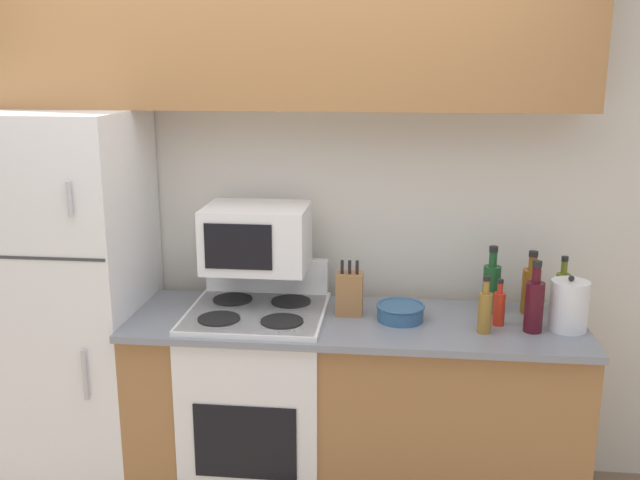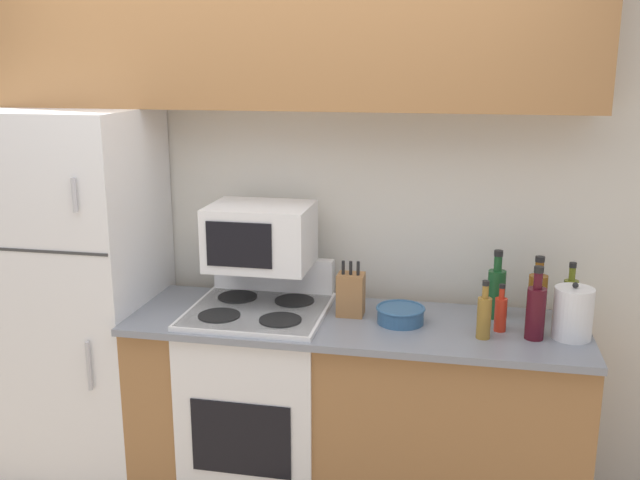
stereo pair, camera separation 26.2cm
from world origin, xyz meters
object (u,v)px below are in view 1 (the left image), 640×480
Objects in this scene: bottle_hot_sauce at (499,307)px; bottle_olive_oil at (562,291)px; knife_block at (349,293)px; bottle_wine_red at (534,304)px; stove at (259,402)px; refrigerator at (65,306)px; bottle_wine_green at (491,287)px; kettle at (569,305)px; bottle_vinegar at (485,311)px; microwave at (257,237)px; bottle_whiskey at (531,289)px; bowl at (400,312)px.

bottle_olive_oil is (0.29, 0.17, 0.02)m from bottle_hot_sauce.
bottle_wine_red is at bearing -9.42° from knife_block.
bottle_olive_oil reaches higher than bottle_hot_sauce.
bottle_hot_sauce is at bearing -0.46° from stove.
bottle_wine_green is at bearing 3.13° from refrigerator.
bottle_wine_red is 1.29× the size of kettle.
refrigerator is 1.93m from bottle_wine_green.
refrigerator reaches higher than bottle_wine_green.
bottle_vinegar reaches higher than kettle.
microwave reaches higher than bottle_hot_sauce.
bottle_hot_sauce is 0.23m from bottle_whiskey.
refrigerator reaches higher than bowl.
bottle_wine_green is (1.92, 0.11, 0.13)m from refrigerator.
kettle is (0.91, -0.09, 0.01)m from knife_block.
bottle_whiskey reaches higher than stove.
refrigerator is 6.79× the size of bottle_olive_oil.
bowl is at bearing -164.46° from bottle_whiskey.
bottle_whiskey is (2.09, 0.12, 0.12)m from refrigerator.
bowl is 0.87× the size of bottle_vinegar.
microwave reaches higher than kettle.
bottle_hot_sauce reaches higher than stove.
stove is 1.10m from bottle_vinegar.
kettle is at bearing -2.93° from bowl.
bottle_olive_oil is at bearing 12.92° from bowl.
refrigerator reaches higher than bottle_whiskey.
refrigerator reaches higher than stove.
bottle_whiskey is at bearing 7.43° from knife_block.
microwave is 1.36m from bottle_olive_oil.
bottle_hot_sauce is at bearing 155.12° from bottle_wine_red.
bottle_wine_red is at bearing -165.96° from kettle.
knife_block is at bearing -172.57° from bottle_whiskey.
kettle is at bearing -5.82° from microwave.
knife_block is at bearing 166.20° from bowl.
stove is at bearing -171.86° from knife_block.
bottle_wine_green reaches higher than stove.
bottle_wine_green reaches higher than knife_block.
microwave is at bearing -177.40° from bottle_wine_green.
bottle_vinegar is 1.20× the size of bottle_hot_sauce.
knife_block reaches higher than kettle.
microwave reaches higher than bottle_whiskey.
stove is 0.75m from microwave.
stove is 2.39× the size of microwave.
bottle_olive_oil is at bearing 55.31° from bottle_wine_red.
stove is 1.29m from bottle_wine_red.
bottle_whiskey reaches higher than bowl.
knife_block is at bearing 170.58° from bottle_wine_red.
bottle_hot_sauce is 0.15m from bottle_wine_red.
bottle_whiskey is at bearing -178.65° from bottle_olive_oil.
microwave reaches higher than stove.
kettle is at bearing 11.55° from bottle_vinegar.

